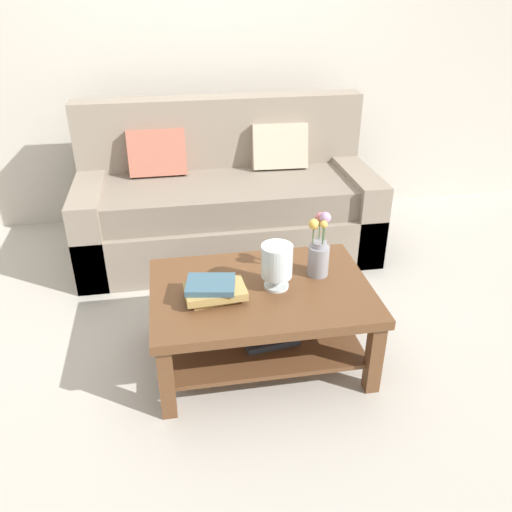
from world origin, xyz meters
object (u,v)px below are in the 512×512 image
Objects in this scene: couch at (227,203)px; coffee_table at (262,308)px; book_stack_main at (213,290)px; flower_pitcher at (319,251)px; glass_hurricane_vase at (277,263)px.

coffee_table is at bearing -89.17° from couch.
book_stack_main is 0.87× the size of flower_pitcher.
coffee_table is 0.31m from book_stack_main.
book_stack_main is 1.29× the size of glass_hurricane_vase.
book_stack_main is 0.34m from glass_hurricane_vase.
coffee_table is 3.65× the size of book_stack_main.
flower_pitcher reaches higher than book_stack_main.
glass_hurricane_vase is 0.25m from flower_pitcher.
flower_pitcher is (0.33, -1.23, 0.22)m from couch.
flower_pitcher is at bearing -74.87° from couch.
flower_pitcher is at bearing 14.53° from coffee_table.
couch reaches higher than glass_hurricane_vase.
couch is 1.29m from flower_pitcher.
glass_hurricane_vase is at bearing -159.96° from flower_pitcher.
couch is at bearing 105.13° from flower_pitcher.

